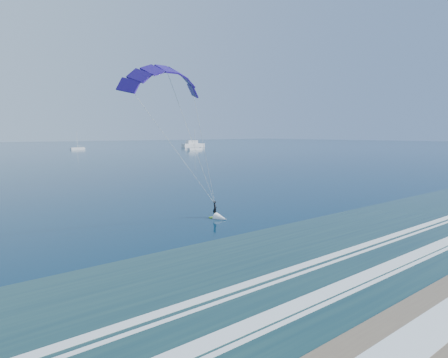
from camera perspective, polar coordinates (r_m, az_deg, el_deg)
kitesurfer_rig at (r=38.38m, az=-4.32°, el=4.70°), size 16.00×8.68×16.04m
motor_yacht at (r=266.81m, az=-4.48°, el=4.94°), size 16.09×4.29×6.51m
sailboat_3 at (r=242.26m, az=-20.21°, el=4.13°), size 7.74×2.40×10.70m
sailboat_4 at (r=221.06m, az=-4.18°, el=4.32°), size 8.52×2.40×11.58m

